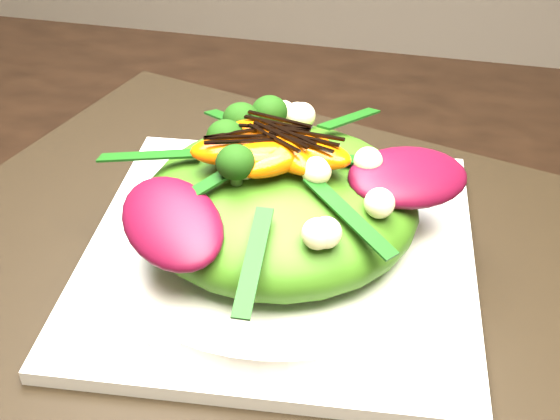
% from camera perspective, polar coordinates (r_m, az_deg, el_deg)
% --- Properties ---
extents(dining_table, '(1.60, 0.90, 0.75)m').
position_cam_1_polar(dining_table, '(0.53, 10.95, -11.31)').
color(dining_table, black).
rests_on(dining_table, floor).
extents(placemat, '(0.65, 0.55, 0.00)m').
position_cam_1_polar(placemat, '(0.56, 0.00, -3.89)').
color(placemat, black).
rests_on(placemat, dining_table).
extents(plate_base, '(0.31, 0.31, 0.01)m').
position_cam_1_polar(plate_base, '(0.56, 0.00, -3.28)').
color(plate_base, silver).
rests_on(plate_base, placemat).
extents(salad_bowl, '(0.33, 0.33, 0.02)m').
position_cam_1_polar(salad_bowl, '(0.55, 0.00, -2.07)').
color(salad_bowl, silver).
rests_on(salad_bowl, plate_base).
extents(lettuce_mound, '(0.21, 0.21, 0.07)m').
position_cam_1_polar(lettuce_mound, '(0.53, 0.00, 0.55)').
color(lettuce_mound, '#386813').
rests_on(lettuce_mound, salad_bowl).
extents(radicchio_leaf, '(0.11, 0.10, 0.02)m').
position_cam_1_polar(radicchio_leaf, '(0.52, 9.77, 2.50)').
color(radicchio_leaf, '#460719').
rests_on(radicchio_leaf, lettuce_mound).
extents(orange_segment, '(0.07, 0.03, 0.02)m').
position_cam_1_polar(orange_segment, '(0.51, -0.21, 4.94)').
color(orange_segment, '#CB4A03').
rests_on(orange_segment, lettuce_mound).
extents(broccoli_floret, '(0.04, 0.04, 0.04)m').
position_cam_1_polar(broccoli_floret, '(0.54, -6.81, 6.16)').
color(broccoli_floret, '#11360A').
rests_on(broccoli_floret, lettuce_mound).
extents(macadamia_nut, '(0.02, 0.02, 0.02)m').
position_cam_1_polar(macadamia_nut, '(0.46, 1.55, 0.01)').
color(macadamia_nut, beige).
rests_on(macadamia_nut, lettuce_mound).
extents(balsamic_drizzle, '(0.04, 0.01, 0.00)m').
position_cam_1_polar(balsamic_drizzle, '(0.51, -0.21, 5.87)').
color(balsamic_drizzle, black).
rests_on(balsamic_drizzle, orange_segment).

